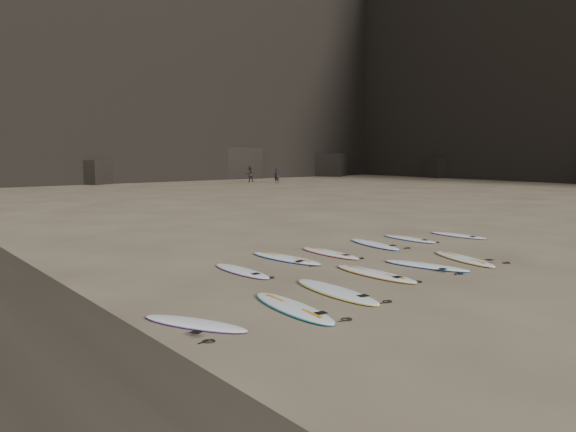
% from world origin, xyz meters
% --- Properties ---
extents(ground, '(240.00, 240.00, 0.00)m').
position_xyz_m(ground, '(0.00, 0.00, 0.00)').
color(ground, '#897559').
rests_on(ground, ground).
extents(surfboard_0, '(0.95, 2.77, 0.10)m').
position_xyz_m(surfboard_0, '(-4.04, -1.07, 0.05)').
color(surfboard_0, white).
rests_on(surfboard_0, ground).
extents(surfboard_1, '(0.90, 2.84, 0.10)m').
position_xyz_m(surfboard_1, '(-2.46, -0.66, 0.05)').
color(surfboard_1, white).
rests_on(surfboard_1, ground).
extents(surfboard_2, '(0.65, 2.68, 0.10)m').
position_xyz_m(surfboard_2, '(-0.41, 0.06, 0.05)').
color(surfboard_2, white).
rests_on(surfboard_2, ground).
extents(surfboard_3, '(1.17, 2.55, 0.09)m').
position_xyz_m(surfboard_3, '(1.44, -0.10, 0.04)').
color(surfboard_3, white).
rests_on(surfboard_3, ground).
extents(surfboard_4, '(1.40, 2.66, 0.09)m').
position_xyz_m(surfboard_4, '(3.11, -0.17, 0.05)').
color(surfboard_4, white).
rests_on(surfboard_4, ground).
extents(surfboard_5, '(0.58, 2.36, 0.08)m').
position_xyz_m(surfboard_5, '(-2.90, 2.48, 0.04)').
color(surfboard_5, white).
rests_on(surfboard_5, ground).
extents(surfboard_6, '(0.96, 2.77, 0.10)m').
position_xyz_m(surfboard_6, '(-0.92, 3.12, 0.05)').
color(surfboard_6, white).
rests_on(surfboard_6, ground).
extents(surfboard_7, '(0.64, 2.52, 0.09)m').
position_xyz_m(surfboard_7, '(0.68, 2.95, 0.05)').
color(surfboard_7, white).
rests_on(surfboard_7, ground).
extents(surfboard_8, '(1.08, 2.63, 0.09)m').
position_xyz_m(surfboard_8, '(2.96, 3.22, 0.05)').
color(surfboard_8, white).
rests_on(surfboard_8, ground).
extents(surfboard_9, '(0.62, 2.36, 0.08)m').
position_xyz_m(surfboard_9, '(4.86, 3.28, 0.04)').
color(surfboard_9, white).
rests_on(surfboard_9, ground).
extents(surfboard_10, '(0.68, 2.36, 0.08)m').
position_xyz_m(surfboard_10, '(6.92, 2.68, 0.04)').
color(surfboard_10, white).
rests_on(surfboard_10, ground).
extents(surfboard_11, '(1.46, 2.23, 0.08)m').
position_xyz_m(surfboard_11, '(-6.08, -0.75, 0.04)').
color(surfboard_11, white).
rests_on(surfboard_11, ground).
extents(person_a, '(0.57, 0.67, 1.57)m').
position_xyz_m(person_a, '(22.80, 34.66, 0.78)').
color(person_a, black).
rests_on(person_a, ground).
extents(person_b, '(0.92, 0.81, 1.61)m').
position_xyz_m(person_b, '(22.01, 38.28, 0.80)').
color(person_b, black).
rests_on(person_b, ground).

